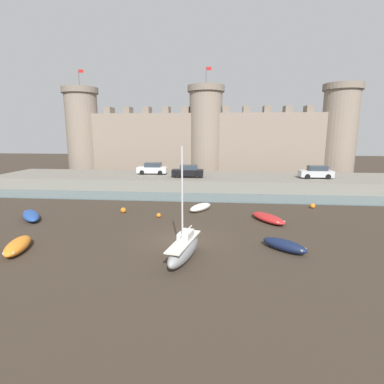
# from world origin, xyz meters

# --- Properties ---
(ground_plane) EXTENTS (160.00, 160.00, 0.00)m
(ground_plane) POSITION_xyz_m (0.00, 0.00, 0.00)
(ground_plane) COLOR #382D23
(water_channel) EXTENTS (80.00, 4.50, 0.10)m
(water_channel) POSITION_xyz_m (0.00, 13.88, 0.05)
(water_channel) COLOR slate
(water_channel) RESTS_ON ground
(quay_road) EXTENTS (56.11, 10.00, 1.52)m
(quay_road) POSITION_xyz_m (0.00, 21.13, 0.76)
(quay_road) COLOR slate
(quay_road) RESTS_ON ground
(castle) EXTENTS (50.31, 6.20, 17.96)m
(castle) POSITION_xyz_m (-0.00, 33.10, 6.52)
(castle) COLOR gray
(castle) RESTS_ON ground
(rowboat_midflat_centre) EXTENTS (2.42, 2.98, 0.68)m
(rowboat_midflat_centre) POSITION_xyz_m (0.85, 8.09, 0.36)
(rowboat_midflat_centre) COLOR silver
(rowboat_midflat_centre) RESTS_ON ground
(rowboat_midflat_right) EXTENTS (2.02, 3.48, 0.74)m
(rowboat_midflat_right) POSITION_xyz_m (-9.86, -2.86, 0.39)
(rowboat_midflat_right) COLOR orange
(rowboat_midflat_right) RESTS_ON ground
(rowboat_near_channel_left) EXTENTS (2.91, 2.68, 0.73)m
(rowboat_near_channel_left) POSITION_xyz_m (6.78, -1.17, 0.38)
(rowboat_near_channel_left) COLOR #141E3D
(rowboat_near_channel_left) RESTS_ON ground
(rowboat_foreground_centre) EXTENTS (3.36, 3.69, 0.69)m
(rowboat_foreground_centre) POSITION_xyz_m (-13.38, 3.81, 0.36)
(rowboat_foreground_centre) COLOR #234793
(rowboat_foreground_centre) RESTS_ON ground
(sailboat_midflat_left) EXTENTS (1.95, 4.64, 6.61)m
(sailboat_midflat_left) POSITION_xyz_m (0.66, -3.11, 0.70)
(sailboat_midflat_left) COLOR gray
(sailboat_midflat_left) RESTS_ON ground
(rowboat_foreground_right) EXTENTS (3.15, 3.92, 0.61)m
(rowboat_foreground_right) POSITION_xyz_m (6.72, 5.15, 0.32)
(rowboat_foreground_right) COLOR red
(rowboat_foreground_right) RESTS_ON ground
(mooring_buoy_near_channel) EXTENTS (0.50, 0.50, 0.50)m
(mooring_buoy_near_channel) POSITION_xyz_m (-6.21, 6.67, 0.25)
(mooring_buoy_near_channel) COLOR orange
(mooring_buoy_near_channel) RESTS_ON ground
(mooring_buoy_near_shore) EXTENTS (0.49, 0.49, 0.49)m
(mooring_buoy_near_shore) POSITION_xyz_m (11.75, 10.08, 0.24)
(mooring_buoy_near_shore) COLOR orange
(mooring_buoy_near_shore) RESTS_ON ground
(mooring_buoy_off_centre) EXTENTS (0.39, 0.39, 0.39)m
(mooring_buoy_off_centre) POSITION_xyz_m (-2.64, 5.48, 0.19)
(mooring_buoy_off_centre) COLOR orange
(mooring_buoy_off_centre) RESTS_ON ground
(car_quay_centre_west) EXTENTS (4.15, 1.97, 1.62)m
(car_quay_centre_west) POSITION_xyz_m (-1.57, 19.41, 2.30)
(car_quay_centre_west) COLOR black
(car_quay_centre_west) RESTS_ON quay_road
(car_quay_east) EXTENTS (4.15, 1.97, 1.62)m
(car_quay_east) POSITION_xyz_m (14.94, 20.12, 2.30)
(car_quay_east) COLOR #B2B5B7
(car_quay_east) RESTS_ON quay_road
(car_quay_west) EXTENTS (4.15, 1.97, 1.62)m
(car_quay_west) POSITION_xyz_m (-6.90, 21.91, 2.30)
(car_quay_west) COLOR silver
(car_quay_west) RESTS_ON quay_road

